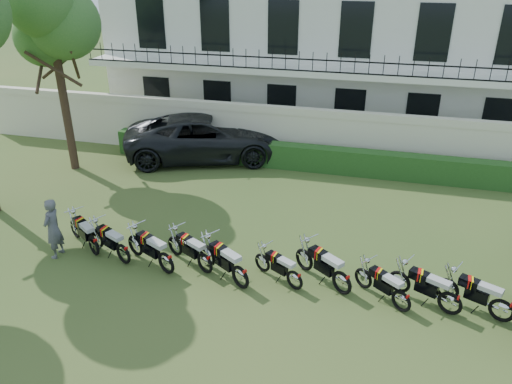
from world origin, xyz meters
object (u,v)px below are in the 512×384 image
tree_west_near (51,16)px  motorcycle_0 (93,241)px  motorcycle_8 (451,298)px  motorcycle_9 (503,305)px  inspector (53,228)px  motorcycle_3 (205,259)px  motorcycle_4 (240,272)px  motorcycle_7 (402,296)px  suv (206,137)px  motorcycle_5 (295,276)px  motorcycle_6 (342,278)px  motorcycle_1 (123,249)px  motorcycle_2 (166,258)px

tree_west_near → motorcycle_0: (4.20, -5.62, -5.41)m
motorcycle_8 → motorcycle_9: (1.16, 0.03, -0.01)m
motorcycle_9 → inspector: size_ratio=0.98×
motorcycle_0 → motorcycle_3: 3.40m
motorcycle_8 → motorcycle_9: 1.16m
motorcycle_4 → inspector: size_ratio=0.98×
motorcycle_3 → motorcycle_8: motorcycle_8 is taller
motorcycle_0 → motorcycle_4: bearing=-61.5°
motorcycle_9 → inspector: bearing=116.0°
motorcycle_7 → suv: 11.61m
motorcycle_5 → suv: 9.78m
tree_west_near → motorcycle_6: bearing=-26.7°
tree_west_near → motorcycle_6: 13.74m
motorcycle_4 → motorcycle_9: motorcycle_4 is taller
tree_west_near → inspector: tree_west_near is taller
motorcycle_1 → motorcycle_2: motorcycle_2 is taller
suv → motorcycle_1: bearing=164.0°
tree_west_near → motorcycle_2: bearing=-42.1°
motorcycle_3 → inspector: bearing=122.0°
motorcycle_4 → motorcycle_5: bearing=-44.4°
motorcycle_1 → motorcycle_3: motorcycle_1 is taller
tree_west_near → motorcycle_6: (11.30, -5.68, -5.38)m
motorcycle_2 → motorcycle_3: size_ratio=1.08×
motorcycle_5 → motorcycle_8: 3.79m
motorcycle_6 → motorcycle_9: motorcycle_6 is taller
motorcycle_5 → inspector: bearing=121.1°
motorcycle_2 → motorcycle_6: (4.70, 0.28, 0.00)m
motorcycle_6 → inspector: bearing=128.2°
motorcycle_6 → motorcycle_7: bearing=-66.0°
motorcycle_5 → motorcycle_6: (1.20, 0.11, 0.08)m
motorcycle_6 → motorcycle_8: 2.60m
suv → motorcycle_7: bearing=-155.7°
motorcycle_9 → motorcycle_8: bearing=116.9°
motorcycle_1 → tree_west_near: bearing=68.4°
motorcycle_5 → suv: bearing=63.1°
tree_west_near → motorcycle_1: (5.24, -5.82, -5.41)m
motorcycle_0 → motorcycle_6: size_ratio=0.96×
motorcycle_7 → motorcycle_8: size_ratio=0.82×
inspector → motorcycle_4: bearing=86.3°
motorcycle_1 → suv: suv is taller
motorcycle_9 → suv: size_ratio=0.26×
tree_west_near → motorcycle_5: tree_west_near is taller
motorcycle_4 → motorcycle_9: (6.32, 0.28, -0.03)m
motorcycle_1 → inspector: size_ratio=0.97×
motorcycle_3 → motorcycle_4: size_ratio=0.96×
motorcycle_4 → motorcycle_1: bearing=118.6°
motorcycle_1 → motorcycle_7: size_ratio=1.21×
motorcycle_5 → motorcycle_9: (4.95, -0.02, 0.05)m
motorcycle_1 → motorcycle_5: bearing=-63.3°
motorcycle_0 → suv: bearing=30.3°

